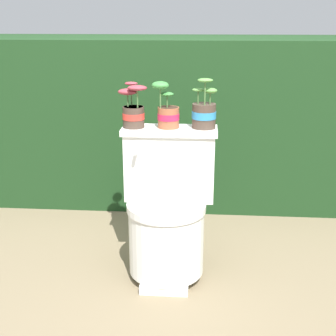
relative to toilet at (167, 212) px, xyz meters
The scene contains 6 objects.
ground_plane 0.35m from the toilet, 125.59° to the right, with size 12.00×12.00×0.00m, color #75664C.
hedge_backdrop 1.23m from the toilet, 93.79° to the left, with size 4.28×0.95×1.12m.
toilet is the anchor object (origin of this frame).
potted_plant_left 0.54m from the toilet, 144.47° to the left, with size 0.15×0.12×0.22m.
potted_plant_midleft 0.50m from the toilet, 95.18° to the left, with size 0.13×0.11×0.23m.
potted_plant_middle 0.53m from the toilet, 39.86° to the left, with size 0.12×0.12×0.25m.
Camera 1 is at (0.25, -2.04, 1.26)m, focal length 50.00 mm.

